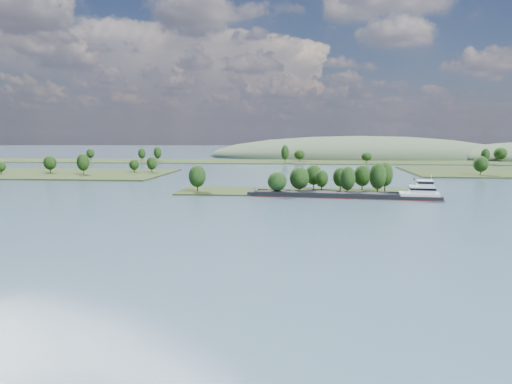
# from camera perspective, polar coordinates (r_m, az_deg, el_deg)

# --- Properties ---
(ground) EXTENTS (1800.00, 1800.00, 0.00)m
(ground) POSITION_cam_1_polar(r_m,az_deg,el_deg) (154.34, 4.15, -2.70)
(ground) COLOR #3D5569
(ground) RESTS_ON ground
(tree_island) EXTENTS (100.00, 31.97, 14.07)m
(tree_island) POSITION_cam_1_polar(r_m,az_deg,el_deg) (211.98, 6.13, 0.93)
(tree_island) COLOR #223115
(tree_island) RESTS_ON ground
(back_shoreline) EXTENTS (900.00, 60.00, 15.93)m
(back_shoreline) POSITION_cam_1_polar(r_m,az_deg,el_deg) (432.74, 6.34, 3.48)
(back_shoreline) COLOR #223115
(back_shoreline) RESTS_ON ground
(hill_west) EXTENTS (320.00, 160.00, 44.00)m
(hill_west) POSITION_cam_1_polar(r_m,az_deg,el_deg) (535.74, 11.69, 3.95)
(hill_west) COLOR #394C34
(hill_west) RESTS_ON ground
(cargo_barge) EXTENTS (75.57, 16.57, 10.15)m
(cargo_barge) POSITION_cam_1_polar(r_m,az_deg,el_deg) (199.72, 11.38, -0.28)
(cargo_barge) COLOR black
(cargo_barge) RESTS_ON ground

